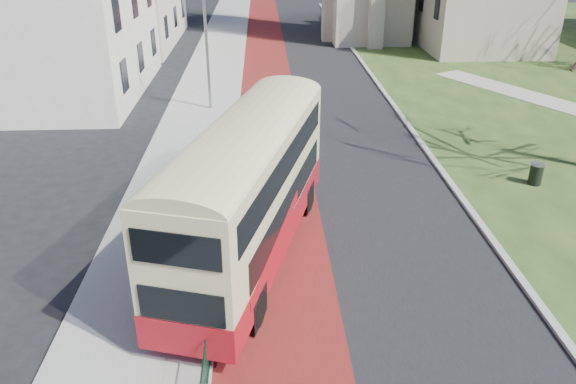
{
  "coord_description": "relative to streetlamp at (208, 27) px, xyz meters",
  "views": [
    {
      "loc": [
        -1.54,
        -13.07,
        9.78
      ],
      "look_at": [
        -0.79,
        2.93,
        2.0
      ],
      "focal_mm": 35.0,
      "sensor_mm": 36.0,
      "label": 1
    }
  ],
  "objects": [
    {
      "name": "ground",
      "position": [
        4.35,
        -18.0,
        -4.59
      ],
      "size": [
        160.0,
        160.0,
        0.0
      ],
      "primitive_type": "plane",
      "color": "black",
      "rests_on": "ground"
    },
    {
      "name": "road_carriageway",
      "position": [
        5.85,
        2.0,
        -4.59
      ],
      "size": [
        9.0,
        120.0,
        0.01
      ],
      "primitive_type": "cube",
      "color": "black",
      "rests_on": "ground"
    },
    {
      "name": "bus_lane",
      "position": [
        3.15,
        2.0,
        -4.59
      ],
      "size": [
        3.4,
        120.0,
        0.01
      ],
      "primitive_type": "cube",
      "color": "#591414",
      "rests_on": "ground"
    },
    {
      "name": "pavement_west",
      "position": [
        -0.65,
        2.0,
        -4.53
      ],
      "size": [
        4.0,
        120.0,
        0.12
      ],
      "primitive_type": "cube",
      "color": "gray",
      "rests_on": "ground"
    },
    {
      "name": "kerb_west",
      "position": [
        1.35,
        2.0,
        -4.53
      ],
      "size": [
        0.25,
        120.0,
        0.13
      ],
      "primitive_type": "cube",
      "color": "#999993",
      "rests_on": "ground"
    },
    {
      "name": "kerb_east",
      "position": [
        10.45,
        4.0,
        -4.53
      ],
      "size": [
        0.25,
        80.0,
        0.13
      ],
      "primitive_type": "cube",
      "color": "#999993",
      "rests_on": "ground"
    },
    {
      "name": "pedestrian_railing",
      "position": [
        1.4,
        -14.0,
        -4.04
      ],
      "size": [
        0.07,
        24.0,
        1.12
      ],
      "color": "#0E3E29",
      "rests_on": "ground"
    },
    {
      "name": "streetlamp",
      "position": [
        0.0,
        0.0,
        0.0
      ],
      "size": [
        2.13,
        0.18,
        8.0
      ],
      "color": "gray",
      "rests_on": "pavement_west"
    },
    {
      "name": "bus",
      "position": [
        2.35,
        -15.64,
        -2.07
      ],
      "size": [
        5.28,
        10.85,
        4.43
      ],
      "rotation": [
        0.0,
        0.0,
        -0.28
      ],
      "color": "#A20F18",
      "rests_on": "ground"
    },
    {
      "name": "litter_bin",
      "position": [
        13.86,
        -10.76,
        -4.1
      ],
      "size": [
        0.66,
        0.66,
        0.9
      ],
      "rotation": [
        0.0,
        0.0,
        0.18
      ],
      "color": "black",
      "rests_on": "grass_green"
    }
  ]
}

